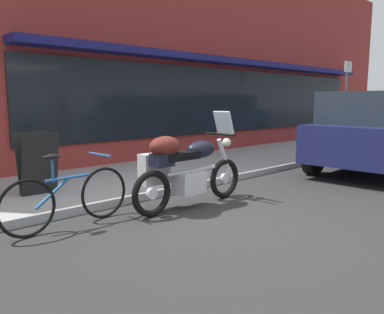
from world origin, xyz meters
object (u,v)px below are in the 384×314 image
(parked_bicycle, at_px, (68,198))
(sandwich_board_sign, at_px, (38,163))
(touring_motorcycle, at_px, (183,167))
(parking_sign_pole, at_px, (346,97))

(parked_bicycle, relative_size, sandwich_board_sign, 1.79)
(touring_motorcycle, height_order, sandwich_board_sign, touring_motorcycle)
(parked_bicycle, relative_size, parking_sign_pole, 0.65)
(touring_motorcycle, bearing_deg, sandwich_board_sign, 127.76)
(sandwich_board_sign, bearing_deg, touring_motorcycle, -52.24)
(touring_motorcycle, height_order, parking_sign_pole, parking_sign_pole)
(parking_sign_pole, bearing_deg, parked_bicycle, -173.55)
(parked_bicycle, xyz_separation_m, parking_sign_pole, (9.62, 1.09, 1.31))
(touring_motorcycle, relative_size, parking_sign_pole, 0.79)
(touring_motorcycle, xyz_separation_m, sandwich_board_sign, (-1.40, 1.81, 0.00))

